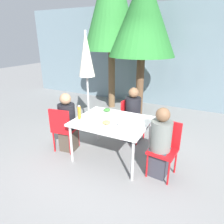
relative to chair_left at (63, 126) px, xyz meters
The scene contains 17 objects.
ground_plane 1.07m from the chair_left, 13.25° to the left, with size 24.00×24.00×0.00m, color gray.
building_facade 3.94m from the chair_left, 76.17° to the left, with size 10.00×0.20×3.00m.
dining_table 0.95m from the chair_left, 13.25° to the left, with size 1.24×1.01×0.73m.
chair_left is the anchor object (origin of this frame).
person_left 0.10m from the chair_left, 66.37° to the left, with size 0.32×0.32×1.13m.
chair_right 1.85m from the chair_left, ahead, with size 0.44×0.44×0.87m.
person_right 1.79m from the chair_left, ahead, with size 0.32×0.32×1.12m.
chair_far 1.39m from the chair_left, 47.73° to the left, with size 0.45×0.45×0.87m.
person_far 1.40m from the chair_left, 43.85° to the left, with size 0.31×0.31×1.15m.
closed_umbrella 1.53m from the chair_left, 96.09° to the left, with size 0.36×0.36×2.20m.
plate_0 0.94m from the chair_left, ahead, with size 0.24×0.24×0.07m.
plate_1 0.87m from the chair_left, 39.86° to the left, with size 0.24×0.24×0.07m.
bottle 0.51m from the chair_left, ahead, with size 0.06×0.06×0.25m.
drinking_cup 1.19m from the chair_left, ahead, with size 0.08×0.08×0.09m.
salad_bowl 0.58m from the chair_left, ahead, with size 0.17×0.17×0.05m.
tree_behind_left 3.11m from the chair_left, 73.09° to the left, with size 1.61×1.61×3.49m.
tree_behind_right 3.72m from the chair_left, 97.66° to the left, with size 1.57×1.57×4.30m.
Camera 1 is at (1.41, -2.82, 2.07)m, focal length 32.00 mm.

